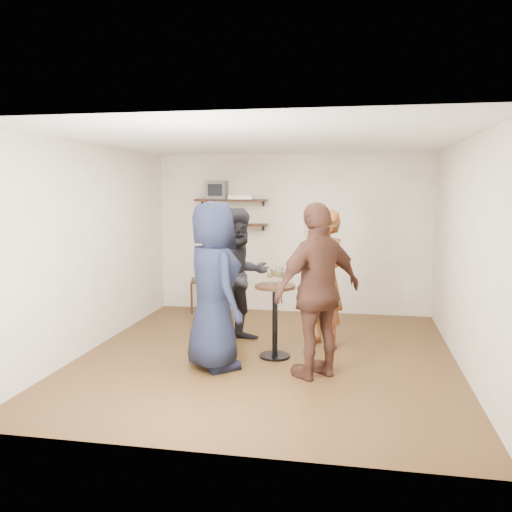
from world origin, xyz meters
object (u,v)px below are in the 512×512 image
at_px(crt_monitor, 217,190).
at_px(person_brown, 318,291).
at_px(drinks_table, 275,311).
at_px(person_dark, 241,276).
at_px(person_plaid, 326,279).
at_px(radio, 232,220).
at_px(side_table, 205,285).
at_px(dvd_deck, 241,197).
at_px(person_navy, 213,286).

bearing_deg(crt_monitor, person_brown, -57.58).
xyz_separation_m(drinks_table, person_brown, (0.56, -0.59, 0.38)).
relative_size(drinks_table, person_dark, 0.50).
xyz_separation_m(person_plaid, person_brown, (-0.01, -1.16, 0.06)).
xyz_separation_m(crt_monitor, person_brown, (1.89, -2.98, -1.07)).
xyz_separation_m(crt_monitor, radio, (0.25, 0.00, -0.50)).
bearing_deg(drinks_table, person_dark, 133.11).
xyz_separation_m(person_dark, person_brown, (1.11, -1.18, 0.06)).
bearing_deg(person_dark, side_table, 77.31).
height_order(dvd_deck, drinks_table, dvd_deck).
bearing_deg(person_brown, crt_monitor, -101.21).
relative_size(radio, side_table, 0.39).
bearing_deg(person_dark, dvd_deck, 58.63).
xyz_separation_m(drinks_table, person_plaid, (0.57, 0.57, 0.32)).
xyz_separation_m(person_plaid, person_navy, (-1.20, -1.08, 0.06)).
distance_m(dvd_deck, drinks_table, 2.89).
relative_size(dvd_deck, side_table, 0.71).
bearing_deg(person_dark, person_brown, -89.74).
bearing_deg(person_brown, radio, -104.70).
height_order(dvd_deck, person_brown, dvd_deck).
xyz_separation_m(crt_monitor, person_navy, (0.70, -2.90, -1.06)).
height_order(person_dark, person_navy, person_navy).
bearing_deg(person_brown, person_plaid, -134.19).
bearing_deg(crt_monitor, radio, 0.00).
relative_size(person_dark, person_navy, 0.94).
bearing_deg(radio, drinks_table, -65.56).
distance_m(radio, side_table, 1.15).
distance_m(dvd_deck, person_plaid, 2.56).
distance_m(person_navy, person_brown, 1.19).
distance_m(drinks_table, person_navy, 0.89).
relative_size(side_table, person_brown, 0.30).
bearing_deg(side_table, radio, 22.58).
bearing_deg(person_plaid, person_brown, -45.81).
bearing_deg(person_plaid, crt_monitor, -178.92).
relative_size(dvd_deck, person_plaid, 0.22).
distance_m(radio, person_brown, 3.45).
distance_m(person_dark, person_brown, 1.62).
bearing_deg(crt_monitor, dvd_deck, 0.00).
bearing_deg(dvd_deck, side_table, -163.20).
relative_size(person_navy, person_brown, 1.00).
bearing_deg(radio, side_table, -157.42).
distance_m(side_table, person_dark, 1.93).
bearing_deg(radio, person_navy, -81.07).
height_order(radio, person_navy, person_navy).
xyz_separation_m(crt_monitor, person_plaid, (1.90, -1.82, -1.13)).
height_order(drinks_table, person_navy, person_navy).
relative_size(radio, person_brown, 0.12).
distance_m(radio, person_plaid, 2.54).
bearing_deg(drinks_table, person_plaid, 45.24).
height_order(radio, person_dark, person_dark).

